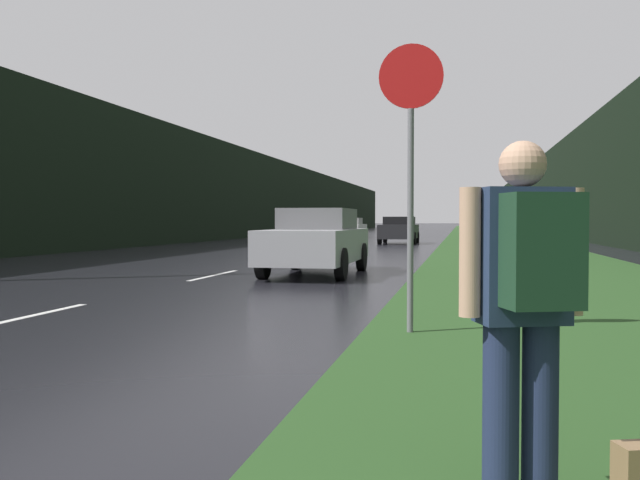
{
  "coord_description": "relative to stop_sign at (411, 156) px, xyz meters",
  "views": [
    {
      "loc": [
        5.57,
        0.37,
        1.27
      ],
      "look_at": [
        2.41,
        15.42,
        0.82
      ],
      "focal_mm": 38.0,
      "sensor_mm": 36.0,
      "label": 1
    }
  ],
  "objects": [
    {
      "name": "lane_stripe_b",
      "position": [
        -5.01,
        0.14,
        -1.98
      ],
      "size": [
        0.12,
        3.0,
        0.01
      ],
      "primitive_type": "cube",
      "color": "silver",
      "rests_on": "ground_plane"
    },
    {
      "name": "lane_stripe_c",
      "position": [
        -5.01,
        7.14,
        -1.98
      ],
      "size": [
        0.12,
        3.0,
        0.01
      ],
      "primitive_type": "cube",
      "color": "silver",
      "rests_on": "ground_plane"
    },
    {
      "name": "lane_stripe_e",
      "position": [
        -5.01,
        21.14,
        -1.98
      ],
      "size": [
        0.12,
        3.0,
        0.01
      ],
      "primitive_type": "cube",
      "color": "silver",
      "rests_on": "ground_plane"
    },
    {
      "name": "stop_sign",
      "position": [
        0.0,
        0.0,
        0.0
      ],
      "size": [
        0.71,
        0.07,
        3.21
      ],
      "color": "slate",
      "rests_on": "ground_plane"
    },
    {
      "name": "treeline_near_side",
      "position": [
        8.47,
        42.08,
        1.53
      ],
      "size": [
        2.0,
        140.0,
        7.01
      ],
      "primitive_type": "cube",
      "color": "black",
      "rests_on": "ground_plane"
    },
    {
      "name": "grass_verge",
      "position": [
        2.47,
        32.08,
        -1.97
      ],
      "size": [
        6.0,
        240.0,
        0.02
      ],
      "primitive_type": "cube",
      "color": "#26471E",
      "rests_on": "ground_plane"
    },
    {
      "name": "hitchhiker_with_backpack",
      "position": [
        0.83,
        -4.54,
        -1.05
      ],
      "size": [
        0.53,
        0.48,
        1.61
      ],
      "rotation": [
        0.0,
        0.0,
        0.34
      ],
      "color": "#1E2847",
      "rests_on": "ground_plane"
    },
    {
      "name": "car_passing_far",
      "position": [
        -2.77,
        29.24,
        -1.23
      ],
      "size": [
        2.0,
        4.23,
        1.46
      ],
      "rotation": [
        0.0,
        0.0,
        3.14
      ],
      "color": "black",
      "rests_on": "ground_plane"
    },
    {
      "name": "lane_stripe_d",
      "position": [
        -5.01,
        14.14,
        -1.98
      ],
      "size": [
        0.12,
        3.0,
        0.01
      ],
      "primitive_type": "cube",
      "color": "silver",
      "rests_on": "ground_plane"
    },
    {
      "name": "treeline_far_side",
      "position": [
        -15.49,
        42.08,
        1.22
      ],
      "size": [
        2.0,
        140.0,
        6.4
      ],
      "primitive_type": "cube",
      "color": "black",
      "rests_on": "ground_plane"
    },
    {
      "name": "car_passing_near",
      "position": [
        -2.77,
        7.92,
        -1.19
      ],
      "size": [
        1.91,
        4.75,
        1.54
      ],
      "rotation": [
        0.0,
        0.0,
        3.14
      ],
      "color": "#9E9EA3",
      "rests_on": "ground_plane"
    },
    {
      "name": "car_oncoming",
      "position": [
        -7.25,
        40.26,
        -1.24
      ],
      "size": [
        1.92,
        4.37,
        1.44
      ],
      "color": "#BCBCBC",
      "rests_on": "ground_plane"
    }
  ]
}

